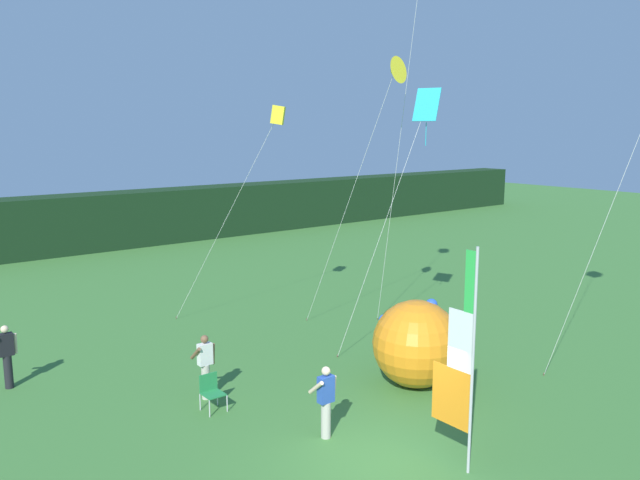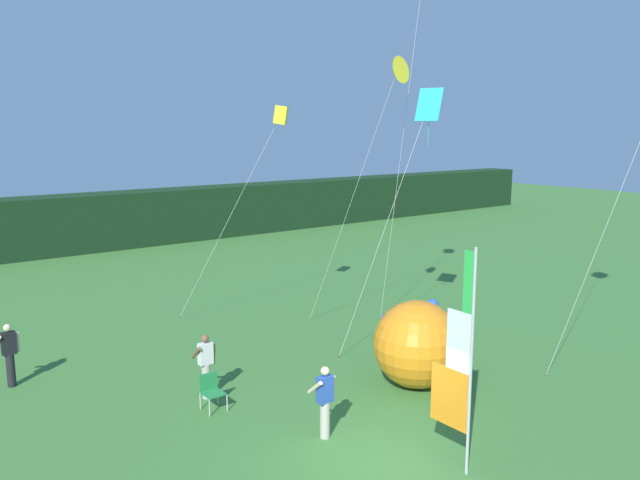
{
  "view_description": "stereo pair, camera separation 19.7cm",
  "coord_description": "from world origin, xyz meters",
  "px_view_note": "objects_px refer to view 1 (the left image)",
  "views": [
    {
      "loc": [
        -8.47,
        -8.81,
        6.83
      ],
      "look_at": [
        0.74,
        2.92,
        4.19
      ],
      "focal_mm": 35.73,
      "sensor_mm": 36.0,
      "label": 1
    },
    {
      "loc": [
        -8.31,
        -8.93,
        6.83
      ],
      "look_at": [
        0.74,
        2.92,
        4.19
      ],
      "focal_mm": 35.73,
      "sensor_mm": 36.0,
      "label": 2
    }
  ],
  "objects_px": {
    "person_mid_field": "(326,400)",
    "kite_yellow_delta_2": "(394,72)",
    "inflatable_balloon": "(416,343)",
    "kite_yellow_box_0": "(277,116)",
    "kite_cyan_diamond_4": "(423,114)",
    "person_far_left": "(7,355)",
    "banner_flag": "(461,364)",
    "folding_chair": "(211,390)",
    "person_near_banner": "(205,365)"
  },
  "relations": [
    {
      "from": "kite_yellow_box_0",
      "to": "kite_yellow_delta_2",
      "type": "distance_m",
      "value": 4.3
    },
    {
      "from": "kite_yellow_delta_2",
      "to": "banner_flag",
      "type": "bearing_deg",
      "value": -124.6
    },
    {
      "from": "banner_flag",
      "to": "person_mid_field",
      "type": "bearing_deg",
      "value": 116.76
    },
    {
      "from": "banner_flag",
      "to": "inflatable_balloon",
      "type": "distance_m",
      "value": 4.31
    },
    {
      "from": "folding_chair",
      "to": "kite_cyan_diamond_4",
      "type": "xyz_separation_m",
      "value": [
        7.63,
        0.32,
        6.72
      ]
    },
    {
      "from": "person_far_left",
      "to": "kite_yellow_box_0",
      "type": "height_order",
      "value": "kite_yellow_box_0"
    },
    {
      "from": "person_near_banner",
      "to": "kite_cyan_diamond_4",
      "type": "relative_size",
      "value": 0.21
    },
    {
      "from": "person_far_left",
      "to": "banner_flag",
      "type": "bearing_deg",
      "value": -58.0
    },
    {
      "from": "folding_chair",
      "to": "person_near_banner",
      "type": "bearing_deg",
      "value": 72.77
    },
    {
      "from": "kite_yellow_delta_2",
      "to": "person_near_banner",
      "type": "bearing_deg",
      "value": -175.28
    },
    {
      "from": "person_far_left",
      "to": "kite_yellow_delta_2",
      "type": "distance_m",
      "value": 13.66
    },
    {
      "from": "person_mid_field",
      "to": "kite_yellow_box_0",
      "type": "distance_m",
      "value": 10.78
    },
    {
      "from": "kite_yellow_box_0",
      "to": "person_near_banner",
      "type": "bearing_deg",
      "value": -140.88
    },
    {
      "from": "person_far_left",
      "to": "folding_chair",
      "type": "distance_m",
      "value": 5.78
    },
    {
      "from": "folding_chair",
      "to": "person_mid_field",
      "type": "bearing_deg",
      "value": -65.21
    },
    {
      "from": "person_far_left",
      "to": "kite_yellow_delta_2",
      "type": "xyz_separation_m",
      "value": [
        10.88,
        -3.25,
        7.6
      ]
    },
    {
      "from": "banner_flag",
      "to": "person_far_left",
      "type": "distance_m",
      "value": 11.84
    },
    {
      "from": "person_far_left",
      "to": "inflatable_balloon",
      "type": "xyz_separation_m",
      "value": [
        8.63,
        -6.55,
        0.25
      ]
    },
    {
      "from": "person_mid_field",
      "to": "person_far_left",
      "type": "distance_m",
      "value": 8.84
    },
    {
      "from": "banner_flag",
      "to": "person_far_left",
      "type": "xyz_separation_m",
      "value": [
        -6.24,
        9.98,
        -1.29
      ]
    },
    {
      "from": "kite_cyan_diamond_4",
      "to": "person_mid_field",
      "type": "bearing_deg",
      "value": -153.37
    },
    {
      "from": "inflatable_balloon",
      "to": "kite_cyan_diamond_4",
      "type": "bearing_deg",
      "value": 42.34
    },
    {
      "from": "kite_yellow_box_0",
      "to": "kite_cyan_diamond_4",
      "type": "distance_m",
      "value": 5.08
    },
    {
      "from": "kite_yellow_delta_2",
      "to": "kite_cyan_diamond_4",
      "type": "relative_size",
      "value": 1.12
    },
    {
      "from": "person_mid_field",
      "to": "folding_chair",
      "type": "xyz_separation_m",
      "value": [
        -1.32,
        2.85,
        -0.37
      ]
    },
    {
      "from": "person_near_banner",
      "to": "kite_yellow_box_0",
      "type": "xyz_separation_m",
      "value": [
        5.18,
        4.21,
        6.31
      ]
    },
    {
      "from": "person_mid_field",
      "to": "kite_yellow_delta_2",
      "type": "xyz_separation_m",
      "value": [
        5.97,
        4.1,
        7.64
      ]
    },
    {
      "from": "kite_cyan_diamond_4",
      "to": "banner_flag",
      "type": "bearing_deg",
      "value": -130.73
    },
    {
      "from": "kite_yellow_box_0",
      "to": "folding_chair",
      "type": "bearing_deg",
      "value": -137.83
    },
    {
      "from": "person_near_banner",
      "to": "person_far_left",
      "type": "height_order",
      "value": "person_far_left"
    },
    {
      "from": "kite_yellow_delta_2",
      "to": "folding_chair",
      "type": "bearing_deg",
      "value": -170.25
    },
    {
      "from": "folding_chair",
      "to": "inflatable_balloon",
      "type": "bearing_deg",
      "value": -22.09
    },
    {
      "from": "person_mid_field",
      "to": "kite_yellow_box_0",
      "type": "xyz_separation_m",
      "value": [
        4.07,
        7.72,
        6.32
      ]
    },
    {
      "from": "inflatable_balloon",
      "to": "folding_chair",
      "type": "bearing_deg",
      "value": 157.91
    },
    {
      "from": "person_near_banner",
      "to": "inflatable_balloon",
      "type": "height_order",
      "value": "inflatable_balloon"
    },
    {
      "from": "folding_chair",
      "to": "kite_yellow_box_0",
      "type": "height_order",
      "value": "kite_yellow_box_0"
    },
    {
      "from": "inflatable_balloon",
      "to": "folding_chair",
      "type": "relative_size",
      "value": 2.73
    },
    {
      "from": "person_near_banner",
      "to": "folding_chair",
      "type": "height_order",
      "value": "person_near_banner"
    },
    {
      "from": "person_mid_field",
      "to": "inflatable_balloon",
      "type": "distance_m",
      "value": 3.82
    },
    {
      "from": "inflatable_balloon",
      "to": "kite_yellow_box_0",
      "type": "distance_m",
      "value": 9.19
    },
    {
      "from": "banner_flag",
      "to": "person_near_banner",
      "type": "height_order",
      "value": "banner_flag"
    },
    {
      "from": "person_near_banner",
      "to": "kite_yellow_box_0",
      "type": "distance_m",
      "value": 9.18
    },
    {
      "from": "person_mid_field",
      "to": "kite_cyan_diamond_4",
      "type": "distance_m",
      "value": 9.5
    },
    {
      "from": "person_far_left",
      "to": "kite_cyan_diamond_4",
      "type": "height_order",
      "value": "kite_cyan_diamond_4"
    },
    {
      "from": "inflatable_balloon",
      "to": "kite_yellow_delta_2",
      "type": "distance_m",
      "value": 8.36
    },
    {
      "from": "person_mid_field",
      "to": "folding_chair",
      "type": "distance_m",
      "value": 3.16
    },
    {
      "from": "person_mid_field",
      "to": "banner_flag",
      "type": "bearing_deg",
      "value": -63.24
    },
    {
      "from": "kite_yellow_box_0",
      "to": "kite_cyan_diamond_4",
      "type": "bearing_deg",
      "value": -63.73
    },
    {
      "from": "inflatable_balloon",
      "to": "folding_chair",
      "type": "distance_m",
      "value": 5.48
    },
    {
      "from": "person_far_left",
      "to": "inflatable_balloon",
      "type": "relative_size",
      "value": 0.71
    }
  ]
}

